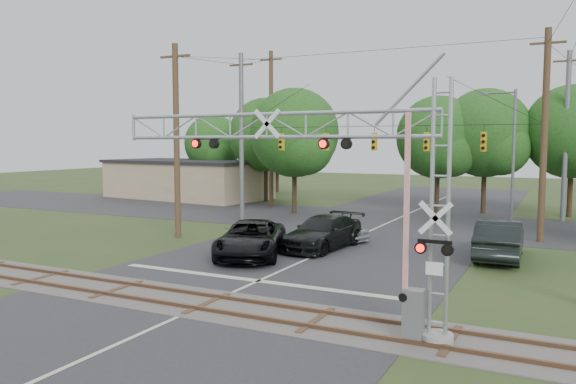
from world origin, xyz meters
The scene contains 14 objects.
ground centered at (0.00, 0.00, 0.00)m, with size 160.00×160.00×0.00m, color #2E431F.
road_main centered at (0.00, 10.00, 0.01)m, with size 14.00×90.00×0.02m, color #2A2A2D.
road_cross centered at (0.00, 24.00, 0.01)m, with size 90.00×12.00×0.02m, color #2A2A2D.
railroad_track centered at (0.00, 2.00, 0.03)m, with size 90.00×3.20×0.17m.
crossing_gantry centered at (4.49, 1.64, 4.43)m, with size 10.96×0.91×7.14m.
traffic_signal_span centered at (0.93, 20.00, 5.71)m, with size 19.34×0.36×11.50m.
pickup_black centered at (-2.69, 9.54, 0.85)m, with size 2.83×6.14×1.71m, color black.
car_dark centered at (-0.39, 12.92, 0.84)m, with size 2.36×5.80×1.68m, color black.
sedan_silver centered at (-0.66, 15.67, 0.67)m, with size 1.58×3.93×1.34m, color #9DA0A4.
suv_dark centered at (7.97, 14.28, 0.92)m, with size 1.96×5.61×1.85m, color black.
commercial_building centered at (-22.57, 31.35, 1.87)m, with size 16.77×9.89×3.72m.
streetlight centered at (7.33, 26.07, 4.96)m, with size 2.36×0.25×8.86m.
utility_poles centered at (2.75, 22.34, 6.06)m, with size 25.95×28.57×12.91m.
treeline centered at (0.30, 31.79, 5.81)m, with size 54.66×29.40×9.62m.
Camera 1 is at (10.66, -13.30, 5.45)m, focal length 35.00 mm.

